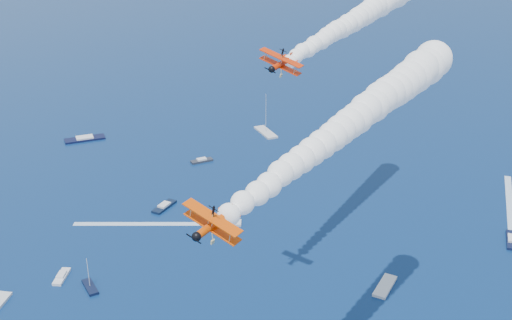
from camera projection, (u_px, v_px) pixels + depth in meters
biplane_lead at (281, 64)px, 120.65m from camera, size 10.56×12.11×8.06m
biplane_trail at (214, 224)px, 72.55m from camera, size 8.76×10.19×6.84m
smoke_trail_lead at (355, 20)px, 144.85m from camera, size 68.59×45.30×11.99m
smoke_trail_trail at (354, 120)px, 95.72m from camera, size 68.31×39.01×11.99m
spectator_boats at (71, 207)px, 191.18m from camera, size 209.96×183.70×0.70m
boat_wakes at (226, 263)px, 164.69m from camera, size 199.01×82.35×0.04m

